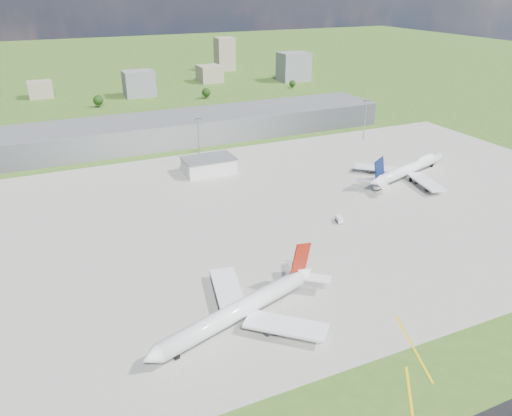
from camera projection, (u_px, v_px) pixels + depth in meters
name	position (u px, v px, depth m)	size (l,w,h in m)	color
ground	(166.00, 149.00, 303.08)	(1400.00, 1400.00, 0.00)	#345A1C
apron	(256.00, 217.00, 215.76)	(360.00, 190.00, 0.08)	gray
terminal	(159.00, 131.00, 312.39)	(300.00, 42.00, 15.00)	slate
ops_building	(209.00, 166.00, 263.80)	(26.00, 16.00, 8.00)	silver
mast_center	(198.00, 133.00, 270.54)	(3.50, 2.00, 25.90)	gray
mast_east	(366.00, 113.00, 312.09)	(3.50, 2.00, 25.90)	gray
airliner_red_twin	(242.00, 309.00, 147.12)	(63.16, 48.07, 17.81)	white
airliner_blue_quad	(410.00, 168.00, 258.00)	(65.26, 50.00, 17.51)	white
tug_yellow	(229.00, 302.00, 157.18)	(3.57, 2.84, 1.60)	gold
van_white_near	(339.00, 220.00, 210.42)	(3.40, 5.26, 2.49)	white
van_white_far	(378.00, 188.00, 243.05)	(4.57, 2.64, 2.27)	white
bldg_cw	(40.00, 89.00, 434.84)	(20.00, 18.00, 14.00)	gray
bldg_c	(139.00, 84.00, 438.56)	(26.00, 20.00, 22.00)	slate
bldg_ce	(210.00, 74.00, 503.14)	(22.00, 24.00, 16.00)	gray
bldg_e	(294.00, 67.00, 506.03)	(30.00, 22.00, 28.00)	slate
bldg_tall_e	(225.00, 54.00, 563.78)	(20.00, 18.00, 36.00)	gray
tree_c	(98.00, 100.00, 400.75)	(8.10, 8.10, 9.90)	#382314
tree_e	(206.00, 92.00, 430.74)	(7.65, 7.65, 9.35)	#382314
tree_far_e	(292.00, 83.00, 473.42)	(6.30, 6.30, 7.70)	#382314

